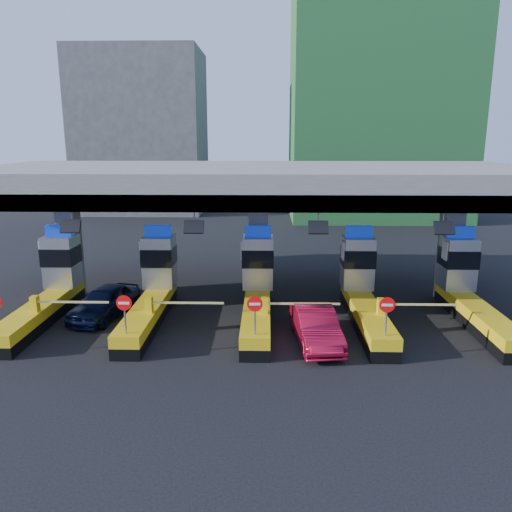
{
  "coord_description": "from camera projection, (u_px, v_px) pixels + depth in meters",
  "views": [
    {
      "loc": [
        0.45,
        -22.6,
        8.36
      ],
      "look_at": [
        -0.06,
        0.0,
        3.03
      ],
      "focal_mm": 35.0,
      "sensor_mm": 36.0,
      "label": 1
    }
  ],
  "objects": [
    {
      "name": "ground",
      "position": [
        257.0,
        317.0,
        23.92
      ],
      "size": [
        120.0,
        120.0,
        0.0
      ],
      "primitive_type": "plane",
      "color": "black",
      "rests_on": "ground"
    },
    {
      "name": "toll_canopy",
      "position": [
        258.0,
        184.0,
        25.31
      ],
      "size": [
        28.0,
        12.09,
        7.0
      ],
      "color": "slate",
      "rests_on": "ground"
    },
    {
      "name": "toll_lane_far_left",
      "position": [
        51.0,
        286.0,
        24.09
      ],
      "size": [
        4.43,
        8.0,
        4.16
      ],
      "color": "black",
      "rests_on": "ground"
    },
    {
      "name": "toll_lane_left",
      "position": [
        154.0,
        287.0,
        23.98
      ],
      "size": [
        4.43,
        8.0,
        4.16
      ],
      "color": "black",
      "rests_on": "ground"
    },
    {
      "name": "toll_lane_center",
      "position": [
        257.0,
        288.0,
        23.87
      ],
      "size": [
        4.43,
        8.0,
        4.16
      ],
      "color": "black",
      "rests_on": "ground"
    },
    {
      "name": "toll_lane_right",
      "position": [
        362.0,
        288.0,
        23.76
      ],
      "size": [
        4.43,
        8.0,
        4.16
      ],
      "color": "black",
      "rests_on": "ground"
    },
    {
      "name": "toll_lane_far_right",
      "position": [
        468.0,
        289.0,
        23.65
      ],
      "size": [
        4.43,
        8.0,
        4.16
      ],
      "color": "black",
      "rests_on": "ground"
    },
    {
      "name": "bg_building_scaffold",
      "position": [
        379.0,
        83.0,
        51.58
      ],
      "size": [
        18.0,
        12.0,
        28.0
      ],
      "primitive_type": "cube",
      "color": "#1E5926",
      "rests_on": "ground"
    },
    {
      "name": "bg_building_concrete",
      "position": [
        142.0,
        133.0,
        57.19
      ],
      "size": [
        14.0,
        10.0,
        18.0
      ],
      "primitive_type": "cube",
      "color": "#4C4C49",
      "rests_on": "ground"
    },
    {
      "name": "van",
      "position": [
        105.0,
        302.0,
        23.78
      ],
      "size": [
        2.86,
        4.76,
        1.52
      ],
      "primitive_type": "imported",
      "rotation": [
        0.0,
        0.0,
        -0.26
      ],
      "color": "black",
      "rests_on": "ground"
    },
    {
      "name": "red_car",
      "position": [
        316.0,
        326.0,
        20.71
      ],
      "size": [
        2.05,
        4.69,
        1.5
      ],
      "primitive_type": "imported",
      "rotation": [
        0.0,
        0.0,
        0.1
      ],
      "color": "maroon",
      "rests_on": "ground"
    }
  ]
}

